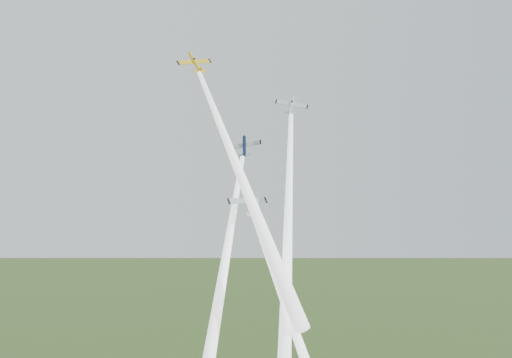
# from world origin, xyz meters

# --- Properties ---
(plane_yellow) EXTENTS (9.64, 7.31, 7.85)m
(plane_yellow) POSITION_xyz_m (-10.32, 4.79, 116.69)
(plane_yellow) COLOR yellow
(smoke_trail_yellow) EXTENTS (12.69, 39.48, 47.78)m
(smoke_trail_yellow) POSITION_xyz_m (-4.95, -15.65, 91.15)
(smoke_trail_yellow) COLOR white
(plane_navy) EXTENTS (8.07, 8.27, 7.38)m
(plane_navy) POSITION_xyz_m (-0.14, 3.09, 99.23)
(plane_navy) COLOR #0B1734
(smoke_trail_navy) EXTENTS (19.40, 38.60, 49.10)m
(smoke_trail_navy) POSITION_xyz_m (-9.11, -16.64, 73.03)
(smoke_trail_navy) COLOR white
(plane_silver_right) EXTENTS (9.03, 6.99, 7.20)m
(plane_silver_right) POSITION_xyz_m (9.45, 0.58, 107.94)
(plane_silver_right) COLOR silver
(smoke_trail_silver_right) EXTENTS (19.04, 47.20, 58.76)m
(smoke_trail_silver_right) POSITION_xyz_m (0.78, -23.58, 76.91)
(smoke_trail_silver_right) COLOR white
(plane_silver_low) EXTENTS (9.30, 7.55, 7.25)m
(plane_silver_low) POSITION_xyz_m (-2.55, -10.28, 87.42)
(plane_silver_low) COLOR silver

